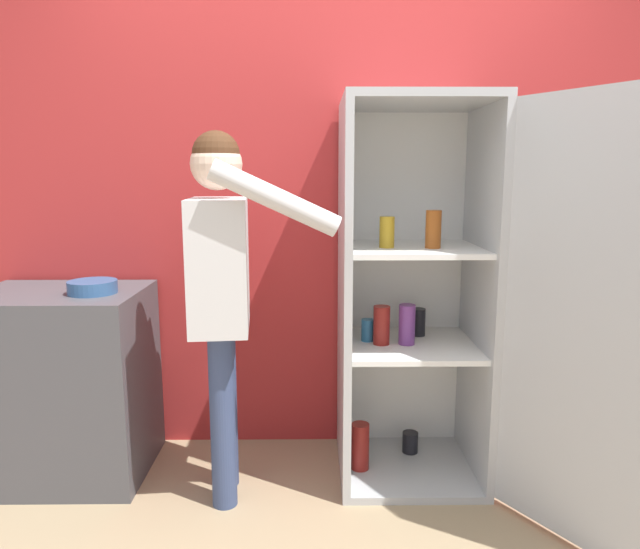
% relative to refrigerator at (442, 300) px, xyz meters
% --- Properties ---
extents(wall_back, '(7.00, 0.06, 2.55)m').
position_rel_refrigerator_xyz_m(wall_back, '(-0.51, 0.44, 0.41)').
color(wall_back, '#B72D2D').
rests_on(wall_back, ground_plane).
extents(refrigerator, '(1.06, 1.17, 1.75)m').
position_rel_refrigerator_xyz_m(refrigerator, '(0.00, 0.00, 0.00)').
color(refrigerator, '#B7BABC').
rests_on(refrigerator, ground_plane).
extents(person, '(0.65, 0.56, 1.60)m').
position_rel_refrigerator_xyz_m(person, '(-0.97, -0.12, 0.15)').
color(person, '#384770').
rests_on(person, ground_plane).
extents(counter, '(0.77, 0.59, 0.89)m').
position_rel_refrigerator_xyz_m(counter, '(-1.77, 0.09, -0.42)').
color(counter, '#4C4C51').
rests_on(counter, ground_plane).
extents(bowl, '(0.22, 0.22, 0.06)m').
position_rel_refrigerator_xyz_m(bowl, '(-1.58, 0.05, 0.05)').
color(bowl, '#335B8E').
rests_on(bowl, counter).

